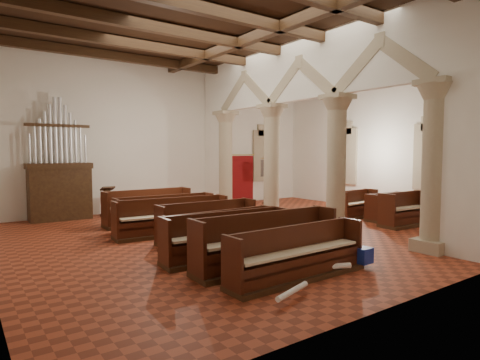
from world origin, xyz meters
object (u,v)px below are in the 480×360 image
at_px(pipe_organ, 60,181).
at_px(aisle_pew_0, 405,215).
at_px(processional_banner, 265,187).
at_px(nave_pew_0, 298,262).
at_px(lectern, 107,204).

relative_size(pipe_organ, aisle_pew_0, 2.30).
bearing_deg(pipe_organ, aisle_pew_0, -41.18).
relative_size(processional_banner, nave_pew_0, 0.70).
bearing_deg(processional_banner, aisle_pew_0, -84.86).
relative_size(nave_pew_0, aisle_pew_0, 1.63).
distance_m(nave_pew_0, aisle_pew_0, 6.85).
bearing_deg(processional_banner, lectern, -177.93).
bearing_deg(pipe_organ, nave_pew_0, -76.92).
bearing_deg(aisle_pew_0, lectern, 137.74).
height_order(processional_banner, nave_pew_0, processional_banner).
xyz_separation_m(nave_pew_0, aisle_pew_0, (6.57, 1.95, 0.05)).
distance_m(pipe_organ, processional_banner, 8.80).
distance_m(pipe_organ, lectern, 1.82).
bearing_deg(processional_banner, nave_pew_0, -120.92).
bearing_deg(lectern, pipe_organ, 168.30).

